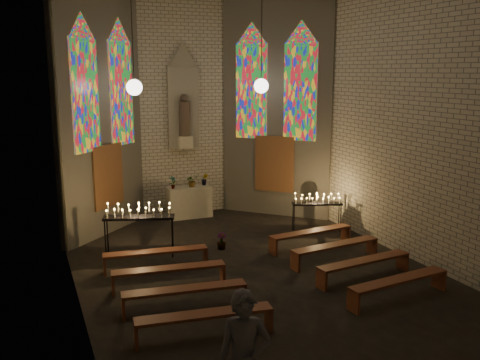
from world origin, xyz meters
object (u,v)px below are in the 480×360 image
votive_stand_left (139,214)px  votive_stand_right (317,201)px  altar (189,202)px  aisle_flower_pot (222,241)px

votive_stand_left → votive_stand_right: (5.26, 0.16, -0.20)m
altar → votive_stand_right: bearing=-44.4°
altar → aisle_flower_pot: size_ratio=3.18×
altar → votive_stand_right: 4.22m
aisle_flower_pot → votive_stand_left: bearing=172.0°
altar → votive_stand_right: votive_stand_right is taller
aisle_flower_pot → votive_stand_left: votive_stand_left is taller
votive_stand_left → votive_stand_right: size_ratio=1.22×
aisle_flower_pot → votive_stand_left: 2.31m
aisle_flower_pot → altar: bearing=87.5°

